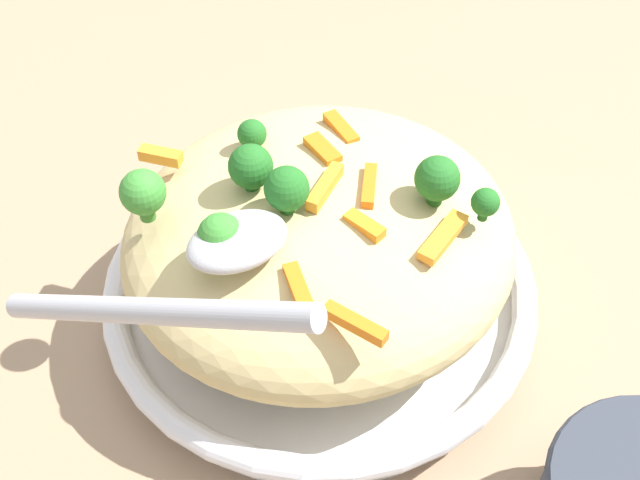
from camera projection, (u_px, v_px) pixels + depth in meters
ground_plane at (320, 309)px, 0.55m from camera, size 2.40×2.40×0.00m
serving_bowl at (320, 291)px, 0.53m from camera, size 0.28×0.28×0.04m
pasta_mound at (320, 237)px, 0.49m from camera, size 0.24×0.23×0.09m
carrot_piece_0 at (341, 129)px, 0.50m from camera, size 0.01×0.03×0.01m
carrot_piece_1 at (298, 286)px, 0.42m from camera, size 0.01×0.03×0.01m
carrot_piece_2 at (364, 226)px, 0.44m from camera, size 0.02×0.03×0.01m
carrot_piece_3 at (443, 237)px, 0.44m from camera, size 0.04×0.03×0.01m
carrot_piece_4 at (327, 186)px, 0.46m from camera, size 0.03×0.03×0.01m
carrot_piece_5 at (355, 323)px, 0.40m from camera, size 0.02×0.03×0.01m
carrot_piece_6 at (323, 150)px, 0.48m from camera, size 0.01×0.03×0.01m
carrot_piece_7 at (369, 186)px, 0.46m from camera, size 0.03×0.03×0.01m
carrot_piece_8 at (161, 156)px, 0.49m from camera, size 0.02×0.02×0.01m
broccoli_floret_0 at (287, 189)px, 0.44m from camera, size 0.03×0.03×0.03m
broccoli_floret_1 at (221, 237)px, 0.42m from camera, size 0.03×0.03×0.03m
broccoli_floret_2 at (485, 203)px, 0.45m from camera, size 0.02×0.02×0.02m
broccoli_floret_3 at (143, 193)px, 0.44m from camera, size 0.03×0.03×0.03m
broccoli_floret_4 at (251, 167)px, 0.45m from camera, size 0.03×0.03×0.03m
broccoli_floret_5 at (437, 179)px, 0.45m from camera, size 0.03×0.03×0.03m
broccoli_floret_6 at (252, 134)px, 0.49m from camera, size 0.02×0.02×0.02m
serving_spoon at (207, 265)px, 0.39m from camera, size 0.15×0.14×0.09m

